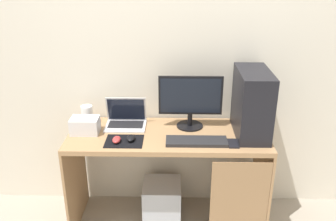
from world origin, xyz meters
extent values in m
plane|color=#9E9384|center=(0.00, 0.00, 0.00)|extent=(8.00, 8.00, 0.00)
cube|color=beige|center=(0.00, 0.32, 1.30)|extent=(4.00, 0.04, 2.60)
cube|color=#A37A51|center=(0.00, 0.00, 0.76)|extent=(1.44, 0.56, 0.03)
cube|color=#A37A51|center=(-0.71, 0.00, 0.37)|extent=(0.02, 0.56, 0.74)
cube|color=#A37A51|center=(0.71, 0.00, 0.37)|extent=(0.02, 0.56, 0.74)
cube|color=#96704B|center=(0.50, -0.27, 0.41)|extent=(0.40, 0.01, 0.59)
cube|color=black|center=(0.59, 0.02, 1.01)|extent=(0.22, 0.45, 0.47)
cylinder|color=black|center=(0.16, 0.12, 0.78)|extent=(0.20, 0.20, 0.01)
cylinder|color=black|center=(0.16, 0.12, 0.83)|extent=(0.04, 0.04, 0.10)
cube|color=black|center=(0.16, 0.11, 1.03)|extent=(0.46, 0.02, 0.29)
cube|color=black|center=(0.16, 0.10, 1.03)|extent=(0.43, 0.00, 0.26)
cube|color=silver|center=(-0.32, 0.10, 0.78)|extent=(0.30, 0.21, 0.01)
cube|color=black|center=(-0.32, 0.12, 0.79)|extent=(0.26, 0.13, 0.00)
cube|color=silver|center=(-0.32, 0.18, 0.89)|extent=(0.30, 0.06, 0.20)
cube|color=black|center=(-0.32, 0.17, 0.88)|extent=(0.28, 0.05, 0.18)
cylinder|color=white|center=(-0.62, 0.16, 0.85)|extent=(0.09, 0.09, 0.14)
cube|color=silver|center=(-0.60, 0.00, 0.83)|extent=(0.20, 0.14, 0.12)
cube|color=#232326|center=(0.20, -0.14, 0.79)|extent=(0.42, 0.14, 0.02)
cube|color=black|center=(-0.30, -0.13, 0.78)|extent=(0.26, 0.20, 0.00)
ellipsoid|color=black|center=(-0.26, -0.12, 0.80)|extent=(0.06, 0.10, 0.03)
ellipsoid|color=#B23333|center=(-0.35, -0.15, 0.80)|extent=(0.06, 0.10, 0.03)
cube|color=black|center=(0.45, -0.16, 0.78)|extent=(0.07, 0.13, 0.01)
cube|color=#B7BCC6|center=(-0.05, 0.06, 0.15)|extent=(0.30, 0.30, 0.30)
camera|label=1|loc=(0.05, -2.36, 1.94)|focal=38.92mm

